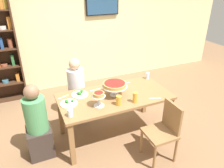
% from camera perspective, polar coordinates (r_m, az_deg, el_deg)
% --- Properties ---
extents(ground_plane, '(12.00, 12.00, 0.00)m').
position_cam_1_polar(ground_plane, '(3.73, 0.63, -12.97)').
color(ground_plane, '#846042').
extents(rear_partition, '(8.00, 0.12, 2.80)m').
position_cam_1_polar(rear_partition, '(5.06, -9.87, 15.06)').
color(rear_partition, beige).
rests_on(rear_partition, ground_plane).
extents(dining_table, '(1.72, 0.86, 0.74)m').
position_cam_1_polar(dining_table, '(3.36, 0.68, -4.36)').
color(dining_table, olive).
rests_on(dining_table, ground_plane).
extents(television, '(0.77, 0.05, 0.44)m').
position_cam_1_polar(television, '(5.10, -2.58, 20.37)').
color(television, black).
extents(diner_head_west, '(0.34, 0.34, 1.15)m').
position_cam_1_polar(diner_head_west, '(3.24, -19.15, -10.75)').
color(diner_head_west, '#382D28').
rests_on(diner_head_west, ground_plane).
extents(diner_far_left, '(0.34, 0.34, 1.15)m').
position_cam_1_polar(diner_far_left, '(3.95, -9.34, -2.30)').
color(diner_far_left, '#382D28').
rests_on(diner_far_left, ground_plane).
extents(chair_near_right, '(0.40, 0.40, 0.87)m').
position_cam_1_polar(chair_near_right, '(3.12, 13.74, -11.58)').
color(chair_near_right, olive).
rests_on(chair_near_right, ground_plane).
extents(deep_dish_pizza_stand, '(0.38, 0.38, 0.22)m').
position_cam_1_polar(deep_dish_pizza_stand, '(3.23, 0.68, -0.28)').
color(deep_dish_pizza_stand, silver).
rests_on(deep_dish_pizza_stand, dining_table).
extents(personal_pizza_stand, '(0.19, 0.19, 0.22)m').
position_cam_1_polar(personal_pizza_stand, '(2.97, -3.56, -3.31)').
color(personal_pizza_stand, silver).
rests_on(personal_pizza_stand, dining_table).
extents(salad_plate_near_diner, '(0.25, 0.25, 0.07)m').
position_cam_1_polar(salad_plate_near_diner, '(3.35, -8.55, -2.65)').
color(salad_plate_near_diner, white).
rests_on(salad_plate_near_diner, dining_table).
extents(salad_plate_far_diner, '(0.25, 0.25, 0.06)m').
position_cam_1_polar(salad_plate_far_diner, '(3.15, -11.47, -5.01)').
color(salad_plate_far_diner, white).
rests_on(salad_plate_far_diner, dining_table).
extents(beer_glass_amber_tall, '(0.08, 0.08, 0.15)m').
position_cam_1_polar(beer_glass_amber_tall, '(3.04, 1.82, -4.42)').
color(beer_glass_amber_tall, gold).
rests_on(beer_glass_amber_tall, dining_table).
extents(beer_glass_amber_short, '(0.07, 0.07, 0.16)m').
position_cam_1_polar(beer_glass_amber_short, '(3.11, 6.15, -3.60)').
color(beer_glass_amber_short, gold).
rests_on(beer_glass_amber_short, dining_table).
extents(water_glass_clear_near, '(0.07, 0.07, 0.10)m').
position_cam_1_polar(water_glass_clear_near, '(2.86, -11.10, -7.58)').
color(water_glass_clear_near, white).
rests_on(water_glass_clear_near, dining_table).
extents(water_glass_clear_far, '(0.06, 0.06, 0.12)m').
position_cam_1_polar(water_glass_clear_far, '(3.88, 9.46, 2.19)').
color(water_glass_clear_far, white).
rests_on(water_glass_clear_far, dining_table).
extents(cutlery_fork_near, '(0.18, 0.03, 0.00)m').
position_cam_1_polar(cutlery_fork_near, '(3.48, -4.55, -1.54)').
color(cutlery_fork_near, silver).
rests_on(cutlery_fork_near, dining_table).
extents(cutlery_knife_near, '(0.17, 0.08, 0.00)m').
position_cam_1_polar(cutlery_knife_near, '(3.35, -12.88, -3.37)').
color(cutlery_knife_near, silver).
rests_on(cutlery_knife_near, dining_table).
extents(cutlery_fork_far, '(0.18, 0.05, 0.00)m').
position_cam_1_polar(cutlery_fork_far, '(3.70, 3.54, 0.30)').
color(cutlery_fork_far, silver).
rests_on(cutlery_fork_far, dining_table).
extents(cutlery_knife_far, '(0.17, 0.08, 0.00)m').
position_cam_1_polar(cutlery_knife_far, '(3.63, -0.01, -0.18)').
color(cutlery_knife_far, silver).
rests_on(cutlery_knife_far, dining_table).
extents(cutlery_spare_fork, '(0.17, 0.08, 0.00)m').
position_cam_1_polar(cutlery_spare_fork, '(3.29, 11.45, -3.75)').
color(cutlery_spare_fork, silver).
rests_on(cutlery_spare_fork, dining_table).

